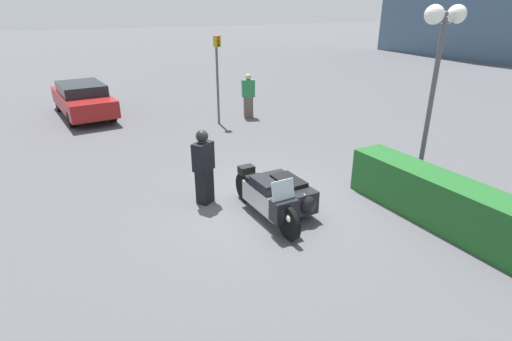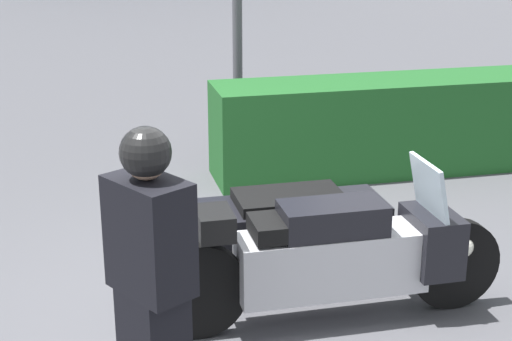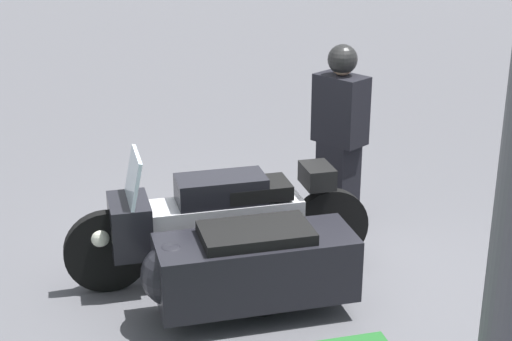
% 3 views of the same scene
% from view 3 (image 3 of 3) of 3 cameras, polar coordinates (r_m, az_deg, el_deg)
% --- Properties ---
extents(ground_plane, '(160.00, 160.00, 0.00)m').
position_cam_3_polar(ground_plane, '(6.68, 3.69, -8.34)').
color(ground_plane, '#4C4C51').
extents(police_motorcycle, '(2.62, 1.25, 1.17)m').
position_cam_3_polar(police_motorcycle, '(6.27, -2.11, -5.42)').
color(police_motorcycle, black).
rests_on(police_motorcycle, ground).
extents(officer_rider, '(0.50, 0.57, 1.78)m').
position_cam_3_polar(officer_rider, '(7.55, 6.11, 2.86)').
color(officer_rider, black).
rests_on(officer_rider, ground).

